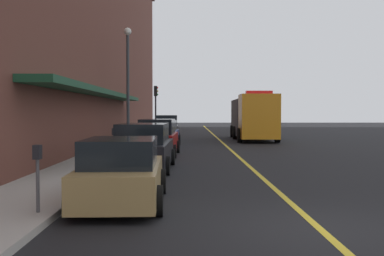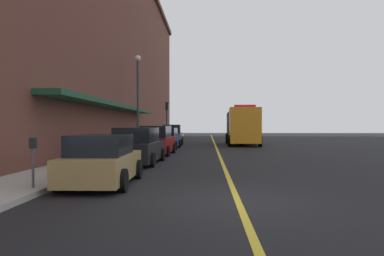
# 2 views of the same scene
# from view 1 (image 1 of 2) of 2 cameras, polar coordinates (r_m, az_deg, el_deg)

# --- Properties ---
(ground_plane) EXTENTS (112.00, 112.00, 0.00)m
(ground_plane) POSITION_cam_1_polar(r_m,az_deg,el_deg) (33.31, 3.60, -1.62)
(ground_plane) COLOR black
(sidewalk_left) EXTENTS (2.40, 70.00, 0.15)m
(sidewalk_left) POSITION_cam_1_polar(r_m,az_deg,el_deg) (33.44, -7.06, -1.48)
(sidewalk_left) COLOR #ADA8A0
(sidewalk_left) RESTS_ON ground
(lane_center_stripe) EXTENTS (0.16, 70.00, 0.01)m
(lane_center_stripe) POSITION_cam_1_polar(r_m,az_deg,el_deg) (33.31, 3.60, -1.61)
(lane_center_stripe) COLOR gold
(lane_center_stripe) RESTS_ON ground
(brick_building_left) EXTENTS (11.07, 64.00, 18.29)m
(brick_building_left) POSITION_cam_1_polar(r_m,az_deg,el_deg) (34.38, -17.87, 13.74)
(brick_building_left) COLOR brown
(brick_building_left) RESTS_ON ground
(parked_car_0) EXTENTS (2.05, 4.18, 1.53)m
(parked_car_0) POSITION_cam_1_polar(r_m,az_deg,el_deg) (10.52, -8.88, -5.65)
(parked_car_0) COLOR #A5844C
(parked_car_0) RESTS_ON ground
(parked_car_1) EXTENTS (2.19, 4.82, 1.71)m
(parked_car_1) POSITION_cam_1_polar(r_m,az_deg,el_deg) (16.63, -6.10, -2.54)
(parked_car_1) COLOR black
(parked_car_1) RESTS_ON ground
(parked_car_2) EXTENTS (2.08, 4.57, 1.78)m
(parked_car_2) POSITION_cam_1_polar(r_m,az_deg,el_deg) (22.00, -4.34, -1.34)
(parked_car_2) COLOR maroon
(parked_car_2) RESTS_ON ground
(parked_car_3) EXTENTS (2.15, 4.30, 1.62)m
(parked_car_3) POSITION_cam_1_polar(r_m,az_deg,el_deg) (27.88, -3.73, -0.76)
(parked_car_3) COLOR navy
(parked_car_3) RESTS_ON ground
(parked_car_4) EXTENTS (2.11, 4.72, 1.88)m
(parked_car_4) POSITION_cam_1_polar(r_m,az_deg,el_deg) (33.80, -3.27, -0.08)
(parked_car_4) COLOR #595B60
(parked_car_4) RESTS_ON ground
(utility_truck) EXTENTS (3.07, 9.48, 3.57)m
(utility_truck) POSITION_cam_1_polar(r_m,az_deg,el_deg) (34.71, 7.67, 1.34)
(utility_truck) COLOR orange
(utility_truck) RESTS_ON ground
(parking_meter_0) EXTENTS (0.14, 0.18, 1.33)m
(parking_meter_0) POSITION_cam_1_polar(r_m,az_deg,el_deg) (9.38, -18.92, -4.59)
(parking_meter_0) COLOR #4C4C51
(parking_meter_0) RESTS_ON sidewalk_left
(parking_meter_1) EXTENTS (0.14, 0.18, 1.33)m
(parking_meter_1) POSITION_cam_1_polar(r_m,az_deg,el_deg) (27.36, -6.72, -0.20)
(parking_meter_1) COLOR #4C4C51
(parking_meter_1) RESTS_ON sidewalk_left
(parking_meter_2) EXTENTS (0.14, 0.18, 1.33)m
(parking_meter_2) POSITION_cam_1_polar(r_m,az_deg,el_deg) (18.26, -9.83, -1.33)
(parking_meter_2) COLOR #4C4C51
(parking_meter_2) RESTS_ON sidewalk_left
(street_lamp_left) EXTENTS (0.44, 0.44, 6.94)m
(street_lamp_left) POSITION_cam_1_polar(r_m,az_deg,el_deg) (27.16, -8.10, 6.83)
(street_lamp_left) COLOR #33383D
(street_lamp_left) RESTS_ON sidewalk_left
(traffic_light_near) EXTENTS (0.38, 0.36, 4.30)m
(traffic_light_near) POSITION_cam_1_polar(r_m,az_deg,el_deg) (40.79, -4.60, 3.49)
(traffic_light_near) COLOR #232326
(traffic_light_near) RESTS_ON sidewalk_left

